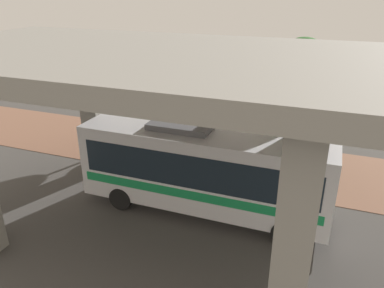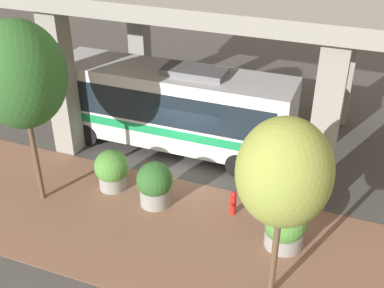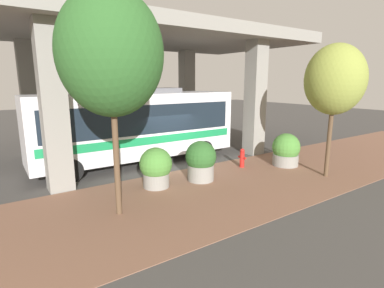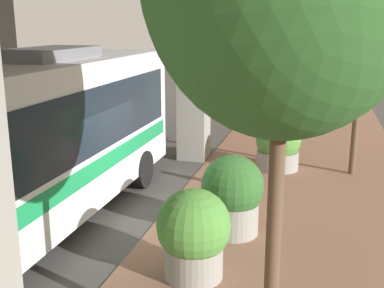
# 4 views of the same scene
# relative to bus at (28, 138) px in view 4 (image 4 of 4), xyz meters

# --- Properties ---
(ground_plane) EXTENTS (80.00, 80.00, 0.00)m
(ground_plane) POSITION_rel_bus_xyz_m (-2.28, -1.15, -2.05)
(ground_plane) COLOR #474442
(ground_plane) RESTS_ON ground
(sidewalk_strip) EXTENTS (6.00, 40.00, 0.02)m
(sidewalk_strip) POSITION_rel_bus_xyz_m (-5.28, -1.15, -2.04)
(sidewalk_strip) COLOR #845B47
(sidewalk_strip) RESTS_ON ground
(bus) EXTENTS (2.62, 10.17, 3.79)m
(bus) POSITION_rel_bus_xyz_m (0.00, 0.00, 0.00)
(bus) COLOR silver
(bus) RESTS_ON ground
(fire_hydrant) EXTENTS (0.47, 0.23, 0.95)m
(fire_hydrant) POSITION_rel_bus_xyz_m (-3.56, -3.83, -1.57)
(fire_hydrant) COLOR red
(fire_hydrant) RESTS_ON ground
(planter_front) EXTENTS (1.30, 1.30, 1.70)m
(planter_front) POSITION_rel_bus_xyz_m (-4.01, -1.02, -1.19)
(planter_front) COLOR gray
(planter_front) RESTS_ON ground
(planter_middle) EXTENTS (1.35, 1.35, 1.62)m
(planter_middle) POSITION_rel_bus_xyz_m (-4.52, -5.85, -1.28)
(planter_middle) COLOR gray
(planter_middle) RESTS_ON ground
(planter_back) EXTENTS (1.28, 1.28, 1.61)m
(planter_back) POSITION_rel_bus_xyz_m (-3.69, 0.91, -1.24)
(planter_back) COLOR gray
(planter_back) RESTS_ON ground
(street_tree_far) EXTENTS (2.43, 2.43, 5.65)m
(street_tree_far) POSITION_rel_bus_xyz_m (-6.67, -5.93, 2.13)
(street_tree_far) COLOR brown
(street_tree_far) RESTS_ON ground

